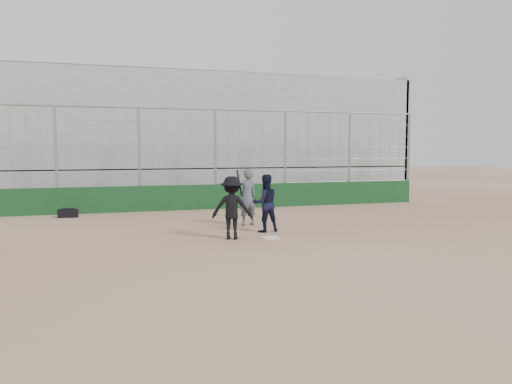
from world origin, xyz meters
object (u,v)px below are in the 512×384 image
object	(u,v)px
batter_at_plate	(232,208)
equipment_bag	(68,213)
catcher_crouched	(265,213)
umpire	(247,200)

from	to	relation	value
batter_at_plate	equipment_bag	world-z (taller)	batter_at_plate
equipment_bag	batter_at_plate	bearing A→B (deg)	-51.96
catcher_crouched	umpire	xyz separation A→B (m)	(-0.16, 1.37, 0.24)
catcher_crouched	umpire	size ratio (longest dim) A/B	0.70
batter_at_plate	catcher_crouched	distance (m)	1.48
umpire	equipment_bag	size ratio (longest dim) A/B	2.36
umpire	equipment_bag	bearing A→B (deg)	-49.38
batter_at_plate	equipment_bag	xyz separation A→B (m)	(-4.54, 5.81, -0.70)
equipment_bag	umpire	bearing A→B (deg)	-33.05
batter_at_plate	umpire	size ratio (longest dim) A/B	1.14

